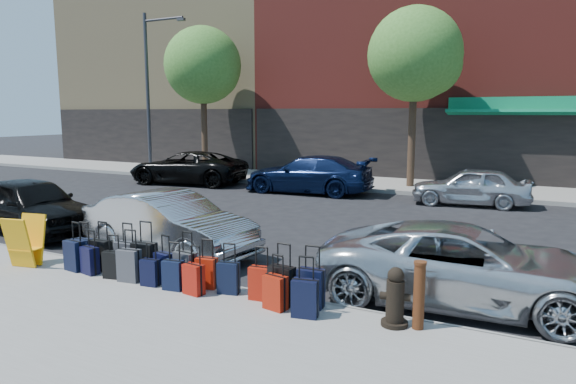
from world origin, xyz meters
The scene contains 38 objects.
ground centered at (0.00, 0.00, 0.00)m, with size 120.00×120.00×0.00m, color black.
sidewalk_near centered at (0.00, -6.50, 0.07)m, with size 60.00×4.00×0.15m, color gray.
sidewalk_far centered at (0.00, 10.00, 0.07)m, with size 60.00×4.00×0.15m, color gray.
curb_near centered at (0.00, -4.48, 0.07)m, with size 60.00×0.08×0.15m, color gray.
curb_far centered at (0.00, 7.98, 0.07)m, with size 60.00×0.08×0.15m, color gray.
building_left centered at (-16.00, 17.98, 7.98)m, with size 15.00×12.12×16.00m.
tree_left centered at (-9.86, 9.50, 5.41)m, with size 3.80×3.80×7.27m.
tree_center centered at (0.64, 9.50, 5.41)m, with size 3.80×3.80×7.27m.
streetlight centered at (-12.80, 8.80, 4.66)m, with size 2.59×0.18×8.00m.
suitcase_front_0 centered at (-2.54, -4.81, 0.43)m, with size 0.39×0.25×0.89m.
suitcase_front_1 centered at (-2.01, -4.84, 0.45)m, with size 0.40×0.23×0.95m.
suitcase_front_2 centered at (-1.44, -4.77, 0.45)m, with size 0.41×0.23×0.97m.
suitcase_front_3 centered at (-0.95, -4.80, 0.48)m, with size 0.46×0.28×1.05m.
suitcase_front_4 centered at (-0.47, -4.83, 0.42)m, with size 0.38×0.25×0.85m.
suitcase_front_5 centered at (0.01, -4.81, 0.45)m, with size 0.42×0.27×0.96m.
suitcase_front_6 centered at (0.43, -4.76, 0.42)m, with size 0.38×0.25×0.86m.
suitcase_front_7 centered at (0.93, -4.82, 0.42)m, with size 0.39×0.27×0.87m.
suitcase_front_8 centered at (1.56, -4.83, 0.43)m, with size 0.39×0.24×0.88m.
suitcase_front_9 centered at (1.96, -4.85, 0.46)m, with size 0.42×0.25×0.99m.
suitcase_front_10 centered at (2.42, -4.75, 0.46)m, with size 0.42×0.25×0.99m.
suitcase_back_0 centered at (-2.45, -5.10, 0.45)m, with size 0.42×0.27×0.95m.
suitcase_back_1 centered at (-2.01, -5.13, 0.41)m, with size 0.39×0.27×0.85m.
suitcase_back_2 centered at (-1.43, -5.11, 0.40)m, with size 0.37×0.26×0.81m.
suitcase_back_3 centered at (-1.03, -5.11, 0.45)m, with size 0.43×0.29×0.95m.
suitcase_back_4 centered at (-0.53, -5.12, 0.39)m, with size 0.34×0.23×0.77m.
suitcase_back_5 centered at (-0.03, -5.10, 0.41)m, with size 0.37×0.25×0.84m.
suitcase_back_6 centered at (0.42, -5.13, 0.41)m, with size 0.38×0.25×0.84m.
suitcase_back_9 centered at (1.97, -5.09, 0.42)m, with size 0.40×0.28×0.87m.
suitcase_back_10 centered at (2.51, -5.15, 0.44)m, with size 0.42×0.29×0.93m.
fire_hydrant centered at (3.79, -4.85, 0.55)m, with size 0.45×0.39×0.87m.
bollard centered at (4.12, -4.81, 0.66)m, with size 0.18×0.18×0.98m.
display_rack centered at (-3.55, -5.34, 0.65)m, with size 0.67×0.72×1.01m.
car_near_0 centered at (-6.56, -2.96, 0.75)m, with size 1.76×4.38×1.49m, color black.
car_near_1 centered at (-1.89, -2.98, 0.71)m, with size 1.50×4.30×1.42m, color #ADAFB4.
car_near_2 centered at (4.50, -3.11, 0.67)m, with size 2.21×4.79×1.33m, color silver.
car_far_0 centered at (-8.93, 6.70, 0.74)m, with size 2.45×5.31×1.48m, color black.
car_far_1 centered at (-2.91, 6.70, 0.75)m, with size 2.11×5.18×1.50m, color #0D193C.
car_far_2 centered at (3.27, 6.72, 0.67)m, with size 1.58×3.93×1.34m, color silver.
Camera 1 is at (5.61, -11.80, 3.18)m, focal length 32.00 mm.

